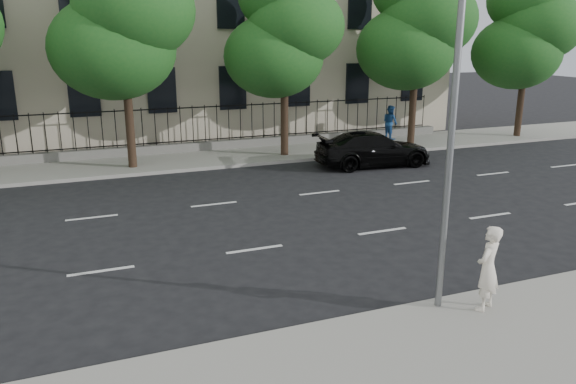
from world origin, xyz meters
The scene contains 13 objects.
ground centered at (0.00, 0.00, 0.00)m, with size 120.00×120.00×0.00m, color black.
near_sidewalk centered at (0.00, -4.00, 0.07)m, with size 60.00×4.00×0.15m, color gray.
far_sidewalk centered at (0.00, 14.00, 0.07)m, with size 60.00×4.00×0.15m, color gray.
lane_markings centered at (0.00, 4.75, 0.01)m, with size 49.60×4.62×0.01m, color silver, non-canonical shape.
iron_fence centered at (0.00, 15.70, 0.65)m, with size 30.00×0.50×2.20m.
street_light centered at (2.50, -1.77, 5.15)m, with size 0.25×3.32×8.05m.
tree_c centered at (-1.96, 13.36, 6.41)m, with size 5.89×5.50×9.80m.
tree_d centered at (5.04, 13.36, 5.84)m, with size 5.34×4.94×8.84m.
tree_e centered at (12.04, 13.36, 6.20)m, with size 5.71×5.31×9.46m.
tree_f centered at (19.04, 13.36, 5.88)m, with size 5.52×5.12×9.01m.
black_sedan centered at (8.04, 10.17, 0.75)m, with size 2.11×5.20×1.51m, color black.
woman_near centered at (3.30, -2.78, 1.06)m, with size 0.66×0.43×1.82m, color white.
pedestrian_far centered at (11.74, 14.85, 1.07)m, with size 0.89×0.69×1.83m, color navy.
Camera 1 is at (-4.37, -11.15, 5.67)m, focal length 35.00 mm.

